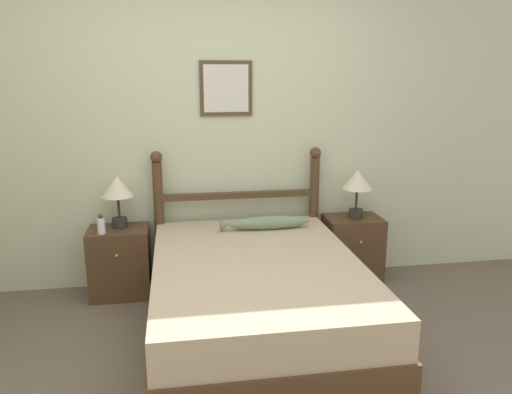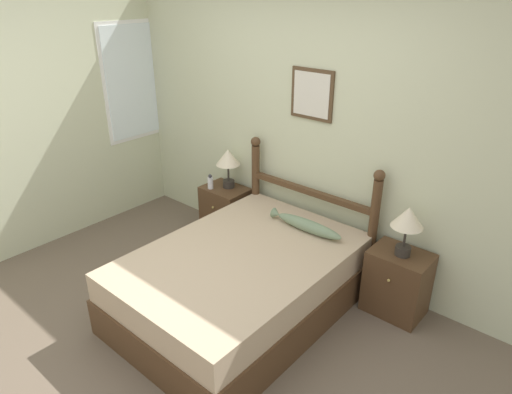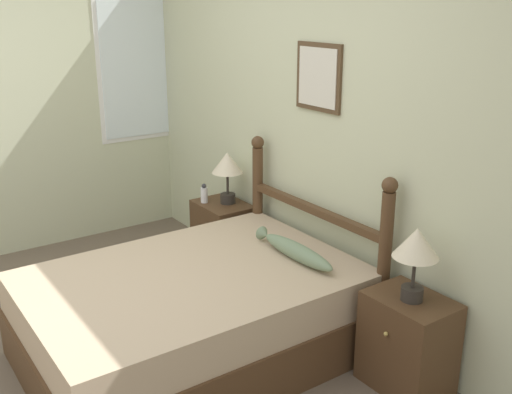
# 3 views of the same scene
# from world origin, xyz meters

# --- Properties ---
(ground_plane) EXTENTS (16.00, 16.00, 0.00)m
(ground_plane) POSITION_xyz_m (0.00, 0.00, 0.00)
(ground_plane) COLOR brown
(wall_back) EXTENTS (6.40, 0.08, 2.55)m
(wall_back) POSITION_xyz_m (0.00, 1.73, 1.28)
(wall_back) COLOR beige
(wall_back) RESTS_ON ground_plane
(wall_left) EXTENTS (0.08, 6.40, 2.55)m
(wall_left) POSITION_xyz_m (-2.13, 0.03, 1.28)
(wall_left) COLOR beige
(wall_left) RESTS_ON ground_plane
(bed) EXTENTS (1.38, 1.95, 0.55)m
(bed) POSITION_xyz_m (0.17, 0.68, 0.27)
(bed) COLOR #4C331E
(bed) RESTS_ON ground_plane
(headboard) EXTENTS (1.39, 0.09, 1.14)m
(headboard) POSITION_xyz_m (0.17, 1.61, 0.62)
(headboard) COLOR #4C331E
(headboard) RESTS_ON ground_plane
(nightstand_left) EXTENTS (0.47, 0.37, 0.55)m
(nightstand_left) POSITION_xyz_m (-0.79, 1.50, 0.28)
(nightstand_left) COLOR #4C331E
(nightstand_left) RESTS_ON ground_plane
(nightstand_right) EXTENTS (0.47, 0.37, 0.55)m
(nightstand_right) POSITION_xyz_m (1.14, 1.50, 0.28)
(nightstand_right) COLOR #4C331E
(nightstand_right) RESTS_ON ground_plane
(table_lamp_left) EXTENTS (0.25, 0.25, 0.41)m
(table_lamp_left) POSITION_xyz_m (-0.78, 1.54, 0.85)
(table_lamp_left) COLOR #2D2823
(table_lamp_left) RESTS_ON nightstand_left
(table_lamp_right) EXTENTS (0.25, 0.25, 0.41)m
(table_lamp_right) POSITION_xyz_m (1.15, 1.48, 0.85)
(table_lamp_right) COLOR #2D2823
(table_lamp_right) RESTS_ON nightstand_right
(bottle) EXTENTS (0.06, 0.06, 0.16)m
(bottle) POSITION_xyz_m (-0.90, 1.39, 0.62)
(bottle) COLOR white
(bottle) RESTS_ON nightstand_left
(fish_pillow) EXTENTS (0.70, 0.11, 0.10)m
(fish_pillow) POSITION_xyz_m (0.35, 1.32, 0.60)
(fish_pillow) COLOR gray
(fish_pillow) RESTS_ON bed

